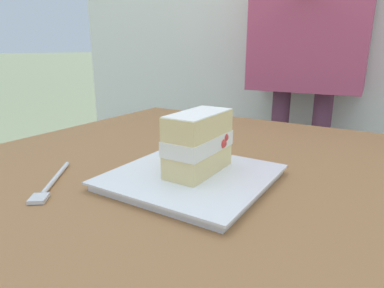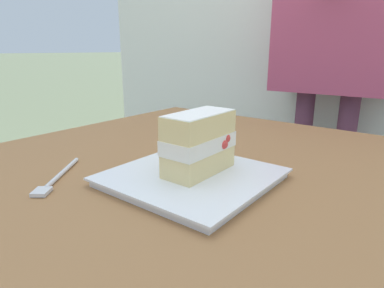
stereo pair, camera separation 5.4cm
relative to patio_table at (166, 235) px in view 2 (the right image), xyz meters
The scene contains 5 objects.
patio_table is the anchor object (origin of this frame).
dessert_plate 0.13m from the patio_table, 115.26° to the left, with size 0.25×0.25×0.02m.
cake_slice 0.19m from the patio_table, 125.33° to the left, with size 0.13×0.08×0.10m.
dessert_fork 0.22m from the patio_table, 50.95° to the right, with size 0.15×0.12×0.01m.
diner_person 1.04m from the patio_table, behind, with size 0.57×0.44×1.58m.
Camera 2 is at (0.39, 0.37, 0.96)m, focal length 30.76 mm.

